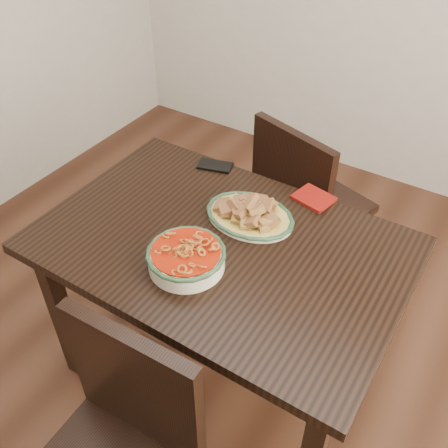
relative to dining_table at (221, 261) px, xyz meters
The scene contains 7 objects.
floor 0.65m from the dining_table, 86.64° to the left, with size 3.50×3.50×0.00m, color #351B10.
dining_table is the anchor object (origin of this frame).
chair_far 0.67m from the dining_table, 88.18° to the left, with size 0.53×0.53×0.89m.
fish_plate 0.21m from the dining_table, 81.78° to the left, with size 0.32×0.25×0.11m.
noodle_bowl 0.21m from the dining_table, 99.94° to the right, with size 0.25×0.25×0.08m.
smartphone 0.45m from the dining_table, 125.81° to the left, with size 0.14×0.07×0.01m, color black.
napkin 0.42m from the dining_table, 66.27° to the left, with size 0.14×0.11×0.01m, color maroon.
Camera 1 is at (0.67, -1.06, 1.88)m, focal length 40.00 mm.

